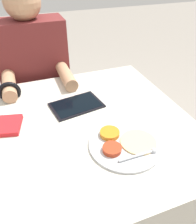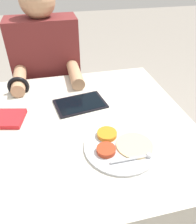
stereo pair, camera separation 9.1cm
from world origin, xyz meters
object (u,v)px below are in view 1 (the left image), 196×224
(thali_tray, at_px, (124,143))
(red_notebook, at_px, (2,126))
(person_diner, at_px, (39,94))
(tablet_device, at_px, (76,105))

(thali_tray, relative_size, red_notebook, 1.57)
(red_notebook, xyz_separation_m, person_diner, (0.20, 0.52, -0.19))
(red_notebook, height_order, tablet_device, red_notebook)
(red_notebook, xyz_separation_m, tablet_device, (0.34, 0.05, -0.00))
(red_notebook, distance_m, tablet_device, 0.34)
(person_diner, bearing_deg, red_notebook, -110.71)
(thali_tray, height_order, person_diner, person_diner)
(tablet_device, bearing_deg, red_notebook, -171.84)
(thali_tray, bearing_deg, red_notebook, 148.32)
(red_notebook, relative_size, tablet_device, 0.68)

